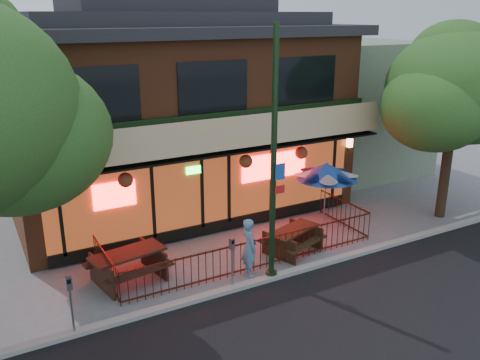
% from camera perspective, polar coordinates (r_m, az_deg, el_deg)
% --- Properties ---
extents(ground, '(80.00, 80.00, 0.00)m').
position_cam_1_polar(ground, '(15.12, 2.69, -10.24)').
color(ground, gray).
rests_on(ground, ground).
extents(curb, '(80.00, 0.25, 0.12)m').
position_cam_1_polar(curb, '(14.72, 3.73, -10.83)').
color(curb, '#999993').
rests_on(curb, ground).
extents(restaurant_building, '(12.96, 9.49, 8.05)m').
position_cam_1_polar(restaurant_building, '(19.93, -8.01, 9.17)').
color(restaurant_building, brown).
rests_on(restaurant_building, ground).
extents(neighbor_building, '(6.00, 7.00, 6.00)m').
position_cam_1_polar(neighbor_building, '(25.20, 11.22, 8.28)').
color(neighbor_building, gray).
rests_on(neighbor_building, ground).
extents(patio_fence, '(8.44, 2.62, 1.00)m').
position_cam_1_polar(patio_fence, '(15.21, 1.73, -7.37)').
color(patio_fence, '#42160E').
rests_on(patio_fence, ground).
extents(street_light, '(0.43, 0.32, 7.00)m').
position_cam_1_polar(street_light, '(13.57, 3.78, 0.82)').
color(street_light, black).
rests_on(street_light, ground).
extents(street_tree_right, '(4.80, 4.80, 7.02)m').
position_cam_1_polar(street_tree_right, '(19.32, 23.08, 10.13)').
color(street_tree_right, '#36291B').
rests_on(street_tree_right, ground).
extents(picnic_table_left, '(2.30, 1.91, 0.88)m').
position_cam_1_polar(picnic_table_left, '(14.71, -12.44, -8.98)').
color(picnic_table_left, '#381D14').
rests_on(picnic_table_left, ground).
extents(picnic_table_right, '(2.15, 1.88, 0.77)m').
position_cam_1_polar(picnic_table_right, '(16.16, 5.96, -6.35)').
color(picnic_table_right, '#312211').
rests_on(picnic_table_right, ground).
extents(patio_umbrella, '(2.11, 2.11, 2.41)m').
position_cam_1_polar(patio_umbrella, '(17.65, 9.66, 1.00)').
color(patio_umbrella, gray).
rests_on(patio_umbrella, ground).
extents(pedestrian, '(0.49, 0.68, 1.74)m').
position_cam_1_polar(pedestrian, '(14.55, 1.05, -7.57)').
color(pedestrian, '#5689AD').
rests_on(pedestrian, ground).
extents(parking_meter_near, '(0.15, 0.13, 1.51)m').
position_cam_1_polar(parking_meter_near, '(13.78, -0.91, -8.42)').
color(parking_meter_near, gray).
rests_on(parking_meter_near, ground).
extents(parking_meter_far, '(0.14, 0.13, 1.53)m').
position_cam_1_polar(parking_meter_far, '(12.53, -18.53, -12.28)').
color(parking_meter_far, gray).
rests_on(parking_meter_far, ground).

